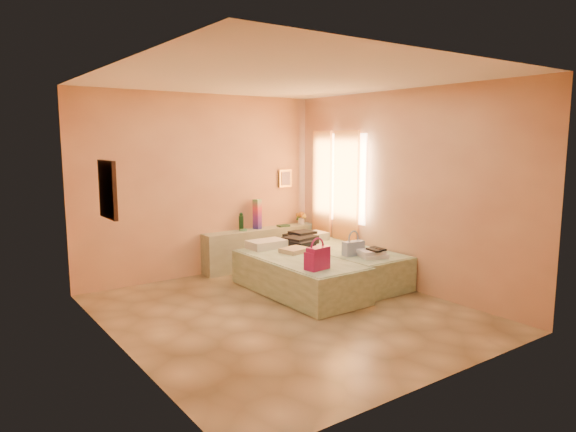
% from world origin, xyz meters
% --- Properties ---
extents(ground, '(4.50, 4.50, 0.00)m').
position_xyz_m(ground, '(0.00, 0.00, 0.00)').
color(ground, tan).
rests_on(ground, ground).
extents(room_walls, '(4.02, 4.51, 2.81)m').
position_xyz_m(room_walls, '(0.21, 0.57, 1.79)').
color(room_walls, '#EAB37D').
rests_on(room_walls, ground).
extents(headboard_ledge, '(2.05, 0.30, 0.65)m').
position_xyz_m(headboard_ledge, '(0.98, 2.10, 0.33)').
color(headboard_ledge, '#A6B090').
rests_on(headboard_ledge, ground).
extents(bed_left, '(0.91, 2.00, 0.50)m').
position_xyz_m(bed_left, '(0.60, 0.56, 0.25)').
color(bed_left, beige).
rests_on(bed_left, ground).
extents(bed_right, '(0.91, 2.00, 0.50)m').
position_xyz_m(bed_right, '(1.50, 0.66, 0.25)').
color(bed_right, beige).
rests_on(bed_right, ground).
extents(water_bottle, '(0.10, 0.10, 0.27)m').
position_xyz_m(water_bottle, '(0.62, 2.14, 0.79)').
color(water_bottle, '#14371F').
rests_on(water_bottle, headboard_ledge).
extents(rainbow_box, '(0.14, 0.14, 0.49)m').
position_xyz_m(rainbow_box, '(0.92, 2.12, 0.90)').
color(rainbow_box, '#A71459').
rests_on(rainbow_box, headboard_ledge).
extents(small_dish, '(0.16, 0.16, 0.03)m').
position_xyz_m(small_dish, '(0.63, 2.10, 0.67)').
color(small_dish, '#559C74').
rests_on(small_dish, headboard_ledge).
extents(green_book, '(0.20, 0.16, 0.03)m').
position_xyz_m(green_book, '(1.39, 2.05, 0.67)').
color(green_book, '#264831').
rests_on(green_book, headboard_ledge).
extents(flower_vase, '(0.22, 0.22, 0.26)m').
position_xyz_m(flower_vase, '(1.80, 2.08, 0.78)').
color(flower_vase, beige).
rests_on(flower_vase, headboard_ledge).
extents(magenta_handbag, '(0.33, 0.22, 0.29)m').
position_xyz_m(magenta_handbag, '(0.42, -0.07, 0.64)').
color(magenta_handbag, '#A71459').
rests_on(magenta_handbag, bed_left).
extents(khaki_garment, '(0.42, 0.36, 0.06)m').
position_xyz_m(khaki_garment, '(0.77, 0.88, 0.53)').
color(khaki_garment, tan).
rests_on(khaki_garment, bed_left).
extents(clothes_pile, '(0.64, 0.64, 0.16)m').
position_xyz_m(clothes_pile, '(1.22, 1.28, 0.58)').
color(clothes_pile, black).
rests_on(clothes_pile, bed_right).
extents(blue_handbag, '(0.32, 0.16, 0.20)m').
position_xyz_m(blue_handbag, '(1.33, 0.25, 0.60)').
color(blue_handbag, '#3D5B92').
rests_on(blue_handbag, bed_right).
extents(towel_stack, '(0.43, 0.40, 0.10)m').
position_xyz_m(towel_stack, '(1.47, -0.00, 0.55)').
color(towel_stack, silver).
rests_on(towel_stack, bed_right).
extents(sandal_pair, '(0.22, 0.27, 0.03)m').
position_xyz_m(sandal_pair, '(1.49, -0.04, 0.61)').
color(sandal_pair, black).
rests_on(sandal_pair, towel_stack).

